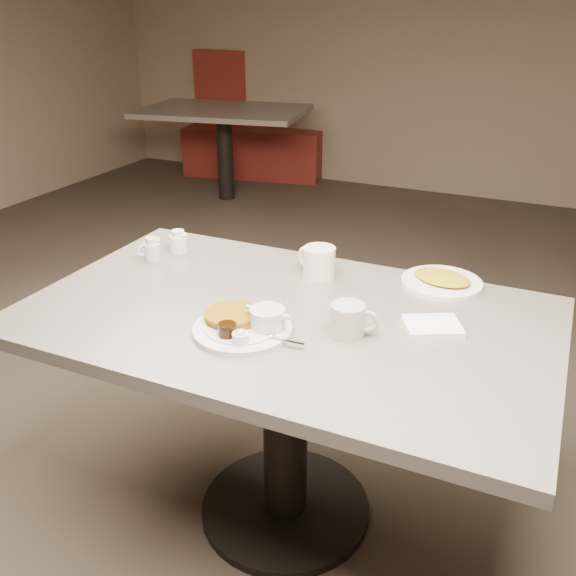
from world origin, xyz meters
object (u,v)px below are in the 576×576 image
at_px(diner_table, 285,364).
at_px(creamer_right, 178,242).
at_px(hash_plate, 442,281).
at_px(booth_back_left, 254,132).
at_px(coffee_mug_near, 349,320).
at_px(creamer_left, 152,250).
at_px(main_plate, 246,324).
at_px(coffee_mug_far, 318,262).

distance_m(diner_table, creamer_right, 0.64).
xyz_separation_m(hash_plate, booth_back_left, (-2.48, 3.46, -0.35)).
xyz_separation_m(coffee_mug_near, creamer_left, (-0.79, 0.22, -0.01)).
bearing_deg(coffee_mug_near, diner_table, 167.08).
distance_m(creamer_left, creamer_right, 0.11).
xyz_separation_m(main_plate, creamer_left, (-0.53, 0.32, 0.01)).
bearing_deg(creamer_right, main_plate, -40.14).
height_order(main_plate, creamer_right, creamer_right).
xyz_separation_m(creamer_left, booth_back_left, (-1.53, 3.67, -0.38)).
bearing_deg(creamer_right, hash_plate, 6.81).
distance_m(coffee_mug_near, creamer_right, 0.82).
height_order(main_plate, booth_back_left, booth_back_left).
bearing_deg(creamer_left, diner_table, -16.56).
bearing_deg(hash_plate, coffee_mug_far, -165.07).
xyz_separation_m(creamer_left, hash_plate, (0.95, 0.21, -0.02)).
distance_m(coffee_mug_near, coffee_mug_far, 0.39).
relative_size(diner_table, creamer_left, 18.75).
height_order(coffee_mug_near, creamer_left, coffee_mug_near).
relative_size(main_plate, booth_back_left, 0.19).
bearing_deg(creamer_right, coffee_mug_far, 0.82).
distance_m(coffee_mug_near, creamer_left, 0.82).
relative_size(diner_table, creamer_right, 15.35).
xyz_separation_m(diner_table, hash_plate, (0.37, 0.38, 0.18)).
relative_size(main_plate, coffee_mug_far, 2.14).
bearing_deg(hash_plate, creamer_left, -167.74).
relative_size(diner_table, coffee_mug_near, 10.79).
xyz_separation_m(coffee_mug_near, coffee_mug_far, (-0.22, 0.33, 0.00)).
distance_m(coffee_mug_far, booth_back_left, 4.16).
bearing_deg(creamer_right, booth_back_left, 113.73).
bearing_deg(coffee_mug_near, creamer_right, 156.94).
xyz_separation_m(main_plate, coffee_mug_far, (0.04, 0.42, 0.03)).
bearing_deg(booth_back_left, hash_plate, -54.42).
relative_size(coffee_mug_far, creamer_right, 1.61).
xyz_separation_m(coffee_mug_far, creamer_left, (-0.57, -0.11, -0.01)).
relative_size(coffee_mug_near, coffee_mug_far, 0.88).
distance_m(diner_table, main_plate, 0.24).
bearing_deg(creamer_left, coffee_mug_far, 10.47).
distance_m(main_plate, creamer_left, 0.62).
relative_size(diner_table, main_plate, 4.46).
bearing_deg(booth_back_left, main_plate, -62.65).
bearing_deg(coffee_mug_near, creamer_left, 164.38).
relative_size(coffee_mug_near, hash_plate, 0.44).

